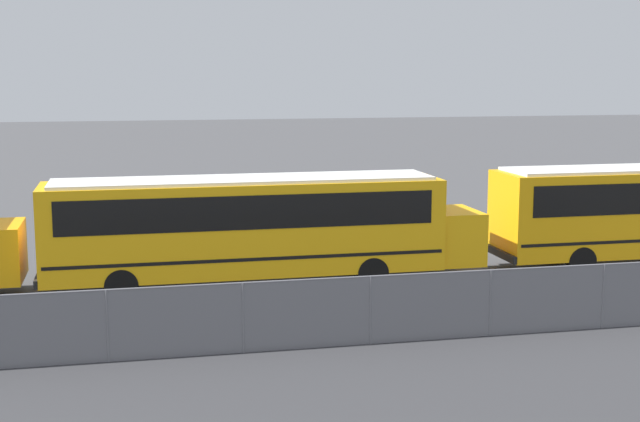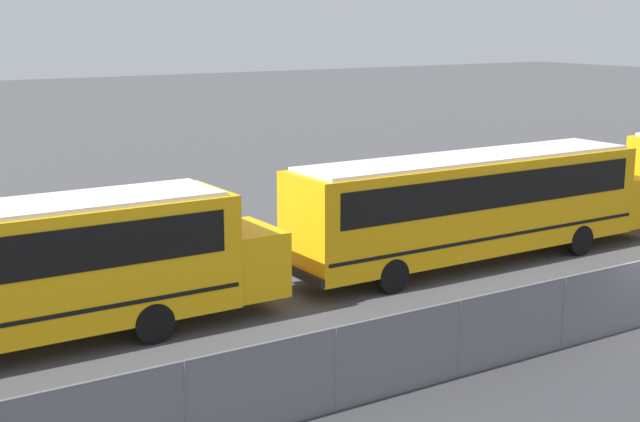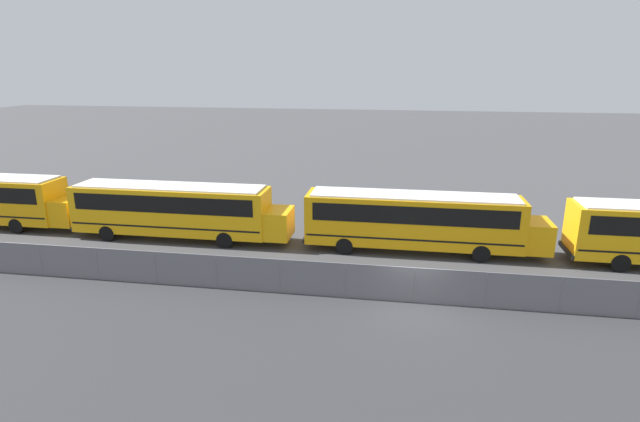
% 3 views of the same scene
% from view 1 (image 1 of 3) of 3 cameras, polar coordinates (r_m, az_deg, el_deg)
% --- Properties ---
extents(school_bus_2, '(13.53, 2.48, 3.35)m').
position_cam_1_polar(school_bus_2, '(27.12, -4.20, -0.73)').
color(school_bus_2, '#EDA80F').
rests_on(school_bus_2, ground_plane).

